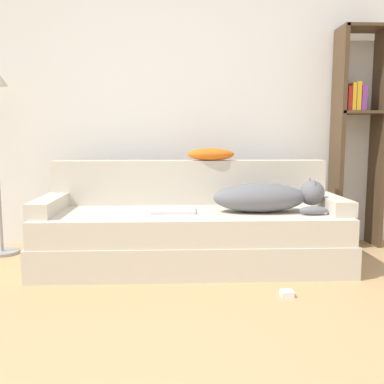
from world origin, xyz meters
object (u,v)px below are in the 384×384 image
(bookshelf, at_px, (358,127))
(power_adapter, at_px, (287,293))
(couch, at_px, (191,239))
(dog, at_px, (267,197))
(throw_pillow, at_px, (211,154))
(laptop, at_px, (173,210))

(bookshelf, height_order, power_adapter, bookshelf)
(couch, xyz_separation_m, dog, (0.53, -0.06, 0.31))
(couch, distance_m, throw_pillow, 0.69)
(dog, distance_m, bookshelf, 1.17)
(throw_pillow, xyz_separation_m, bookshelf, (1.25, 0.22, 0.22))
(dog, relative_size, throw_pillow, 2.15)
(power_adapter, bearing_deg, laptop, 136.67)
(laptop, distance_m, bookshelf, 1.74)
(dog, bearing_deg, couch, 173.87)
(laptop, relative_size, throw_pillow, 0.85)
(throw_pillow, bearing_deg, dog, -45.16)
(power_adapter, bearing_deg, throw_pillow, 111.01)
(throw_pillow, bearing_deg, power_adapter, -68.99)
(dog, relative_size, power_adapter, 11.10)
(couch, bearing_deg, power_adapter, -50.49)
(dog, bearing_deg, laptop, 176.95)
(dog, distance_m, laptop, 0.67)
(power_adapter, bearing_deg, dog, 89.93)
(dog, distance_m, throw_pillow, 0.60)
(laptop, height_order, bookshelf, bookshelf)
(couch, bearing_deg, bookshelf, 20.70)
(couch, bearing_deg, dog, -6.13)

